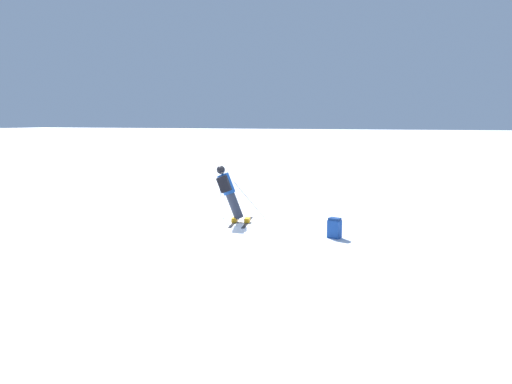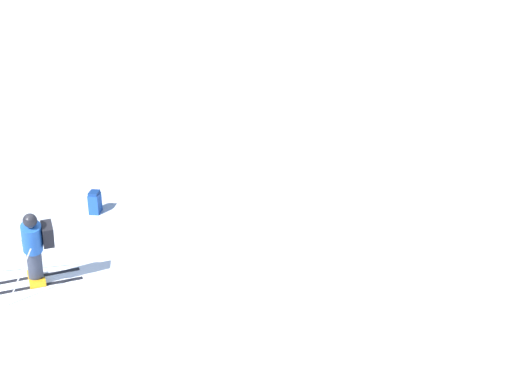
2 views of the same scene
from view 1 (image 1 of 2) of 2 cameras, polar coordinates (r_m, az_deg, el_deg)
The scene contains 3 objects.
ground_plane at distance 14.25m, azimuth -3.82°, elevation -3.33°, with size 300.00×300.00×0.00m, color white.
skier at distance 13.91m, azimuth -3.13°, elevation 0.09°, with size 1.26×1.64×1.64m.
spare_backpack at distance 12.29m, azimuth 8.96°, elevation -4.10°, with size 0.35×0.29×0.50m.
Camera 1 is at (-5.84, 12.68, 2.84)m, focal length 35.00 mm.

